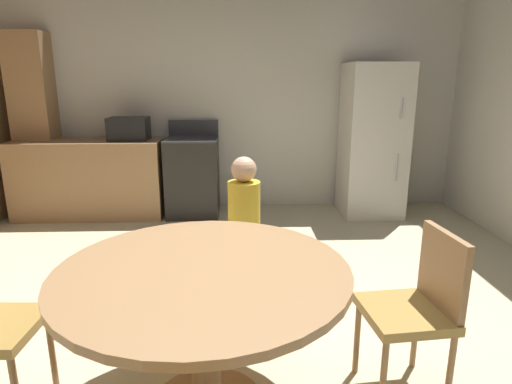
{
  "coord_description": "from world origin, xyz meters",
  "views": [
    {
      "loc": [
        0.04,
        -2.25,
        1.59
      ],
      "look_at": [
        0.16,
        0.86,
        0.77
      ],
      "focal_mm": 30.25,
      "sensor_mm": 36.0,
      "label": 1
    }
  ],
  "objects": [
    {
      "name": "ground_plane",
      "position": [
        0.0,
        0.0,
        0.0
      ],
      "size": [
        14.0,
        14.0,
        0.0
      ],
      "primitive_type": "plane",
      "color": "beige"
    },
    {
      "name": "microwave",
      "position": [
        -1.23,
        2.77,
        1.03
      ],
      "size": [
        0.44,
        0.32,
        0.26
      ],
      "primitive_type": "cube",
      "color": "black",
      "rests_on": "kitchen_counter"
    },
    {
      "name": "dining_table",
      "position": [
        -0.13,
        -0.45,
        0.61
      ],
      "size": [
        1.34,
        1.34,
        0.76
      ],
      "color": "#9E754C",
      "rests_on": "ground"
    },
    {
      "name": "wall_back",
      "position": [
        0.0,
        3.17,
        1.35
      ],
      "size": [
        5.73,
        0.12,
        2.7
      ],
      "primitive_type": "cube",
      "color": "beige",
      "rests_on": "ground"
    },
    {
      "name": "person_child",
      "position": [
        0.07,
        0.55,
        0.58
      ],
      "size": [
        0.26,
        0.26,
        1.09
      ],
      "rotation": [
        0.0,
        0.0,
        4.51
      ],
      "color": "#8C337A",
      "rests_on": "ground"
    },
    {
      "name": "oven_range",
      "position": [
        -0.52,
        2.77,
        0.47
      ],
      "size": [
        0.6,
        0.6,
        1.1
      ],
      "color": "black",
      "rests_on": "ground"
    },
    {
      "name": "kitchen_counter",
      "position": [
        -1.72,
        2.77,
        0.45
      ],
      "size": [
        1.7,
        0.6,
        0.9
      ],
      "primitive_type": "cube",
      "color": "#9E754C",
      "rests_on": "ground"
    },
    {
      "name": "pantry_column",
      "position": [
        -2.35,
        2.95,
        1.05
      ],
      "size": [
        0.44,
        0.36,
        2.1
      ],
      "primitive_type": "cube",
      "color": "#9E754C",
      "rests_on": "ground"
    },
    {
      "name": "chair_east",
      "position": [
        0.93,
        -0.34,
        0.5
      ],
      "size": [
        0.44,
        0.44,
        0.87
      ],
      "rotation": [
        0.0,
        0.0,
        3.24
      ],
      "color": "#9E754C",
      "rests_on": "ground"
    },
    {
      "name": "refrigerator",
      "position": [
        1.6,
        2.72,
        0.88
      ],
      "size": [
        0.68,
        0.68,
        1.76
      ],
      "color": "silver",
      "rests_on": "ground"
    }
  ]
}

